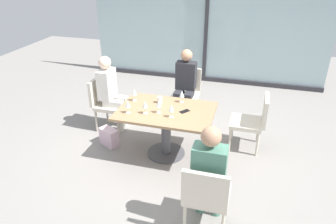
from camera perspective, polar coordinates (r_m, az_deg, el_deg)
ground_plane at (r=4.83m, az=-0.33°, el=-7.42°), size 12.00×12.00×0.00m
window_wall_backdrop at (r=7.27m, az=6.90°, el=14.72°), size 5.23×0.10×2.70m
dining_table_main at (r=4.54m, az=-0.34°, el=-1.60°), size 1.34×0.93×0.73m
chair_far_left at (r=5.40m, az=-11.11°, el=2.02°), size 0.50×0.46×0.87m
chair_near_window at (r=5.70m, az=3.29°, el=3.86°), size 0.46×0.51×0.87m
chair_front_right at (r=3.39m, az=6.91°, el=-14.44°), size 0.46×0.50×0.87m
chair_far_right at (r=4.88m, az=15.03°, el=-1.23°), size 0.50×0.46×0.87m
person_far_left at (r=5.27m, az=-10.24°, el=3.90°), size 0.39×0.34×1.26m
person_near_window at (r=5.52m, az=3.09°, el=5.38°), size 0.34×0.39×1.26m
person_front_right at (r=3.34m, az=7.42°, el=-10.61°), size 0.34×0.39×1.26m
wine_glass_0 at (r=4.64m, az=2.51°, el=3.24°), size 0.07×0.07×0.18m
wine_glass_1 at (r=4.33m, az=-1.67°, el=1.44°), size 0.07×0.07×0.18m
wine_glass_2 at (r=4.21m, az=0.62°, el=0.67°), size 0.07×0.07×0.18m
wine_glass_3 at (r=4.32m, az=-4.12°, el=1.31°), size 0.07×0.07×0.18m
wine_glass_4 at (r=4.71m, az=-6.06°, el=3.49°), size 0.07×0.07×0.18m
wine_glass_5 at (r=4.35m, az=-7.23°, el=1.38°), size 0.07×0.07×0.18m
coffee_cup at (r=4.66m, az=-1.49°, el=2.18°), size 0.08×0.08×0.09m
cell_phone_on_table at (r=4.42m, az=3.00°, el=0.13°), size 0.14×0.16×0.01m
handbag_0 at (r=5.04m, az=-10.51°, el=-4.44°), size 0.34×0.28×0.28m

